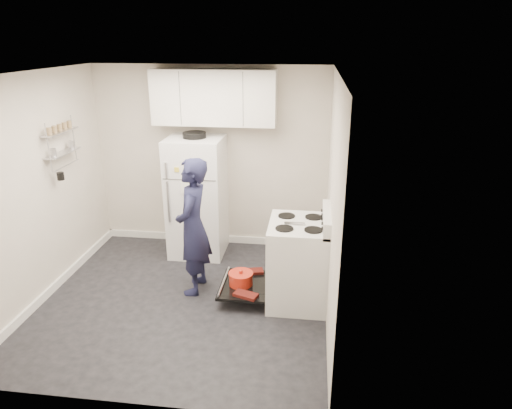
# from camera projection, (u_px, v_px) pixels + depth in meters

# --- Properties ---
(room) EXTENTS (3.21, 3.21, 2.51)m
(room) POSITION_uv_depth(u_px,v_px,m) (177.00, 199.00, 4.84)
(room) COLOR black
(room) RESTS_ON ground
(electric_range) EXTENTS (0.66, 0.76, 1.10)m
(electric_range) POSITION_uv_depth(u_px,v_px,m) (297.00, 263.00, 5.06)
(electric_range) COLOR silver
(electric_range) RESTS_ON ground
(open_oven_door) EXTENTS (0.55, 0.73, 0.22)m
(open_oven_door) POSITION_uv_depth(u_px,v_px,m) (243.00, 282.00, 5.23)
(open_oven_door) COLOR black
(open_oven_door) RESTS_ON ground
(refrigerator) EXTENTS (0.72, 0.74, 1.68)m
(refrigerator) POSITION_uv_depth(u_px,v_px,m) (197.00, 196.00, 6.13)
(refrigerator) COLOR white
(refrigerator) RESTS_ON ground
(upper_cabinets) EXTENTS (1.60, 0.33, 0.70)m
(upper_cabinets) POSITION_uv_depth(u_px,v_px,m) (214.00, 97.00, 5.82)
(upper_cabinets) COLOR silver
(upper_cabinets) RESTS_ON room
(wall_shelf_rack) EXTENTS (0.14, 0.60, 0.61)m
(wall_shelf_rack) POSITION_uv_depth(u_px,v_px,m) (61.00, 143.00, 5.29)
(wall_shelf_rack) COLOR #B2B2B7
(wall_shelf_rack) RESTS_ON room
(person) EXTENTS (0.39, 0.59, 1.60)m
(person) POSITION_uv_depth(u_px,v_px,m) (193.00, 227.00, 5.17)
(person) COLOR #191B38
(person) RESTS_ON ground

